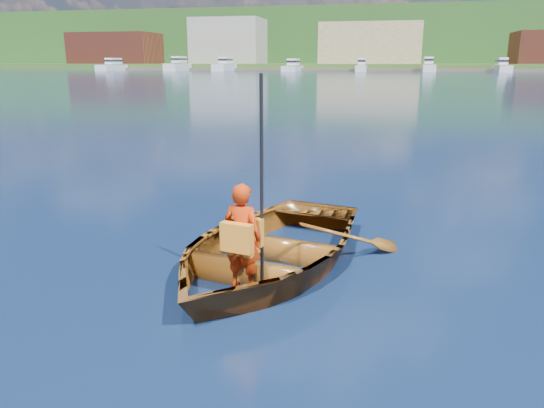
{
  "coord_description": "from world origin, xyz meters",
  "views": [
    {
      "loc": [
        1.96,
        -6.19,
        2.41
      ],
      "look_at": [
        0.66,
        -0.28,
        0.79
      ],
      "focal_mm": 35.0,
      "sensor_mm": 36.0,
      "label": 1
    }
  ],
  "objects_px": {
    "rowboat": "(267,247)",
    "child_paddler": "(243,236)",
    "marina_yachts": "(316,66)",
    "dock": "(363,70)"
  },
  "relations": [
    {
      "from": "rowboat",
      "to": "marina_yachts",
      "type": "bearing_deg",
      "value": 97.6
    },
    {
      "from": "rowboat",
      "to": "child_paddler",
      "type": "distance_m",
      "value": 1.01
    },
    {
      "from": "marina_yachts",
      "to": "dock",
      "type": "bearing_deg",
      "value": 20.53
    },
    {
      "from": "rowboat",
      "to": "dock",
      "type": "distance_m",
      "value": 148.43
    },
    {
      "from": "child_paddler",
      "to": "marina_yachts",
      "type": "bearing_deg",
      "value": 97.53
    },
    {
      "from": "dock",
      "to": "rowboat",
      "type": "bearing_deg",
      "value": -87.43
    },
    {
      "from": "rowboat",
      "to": "child_paddler",
      "type": "relative_size",
      "value": 1.95
    },
    {
      "from": "rowboat",
      "to": "marina_yachts",
      "type": "distance_m",
      "value": 144.88
    },
    {
      "from": "dock",
      "to": "marina_yachts",
      "type": "xyz_separation_m",
      "value": [
        -12.48,
        -4.68,
        0.98
      ]
    },
    {
      "from": "rowboat",
      "to": "child_paddler",
      "type": "height_order",
      "value": "child_paddler"
    }
  ]
}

